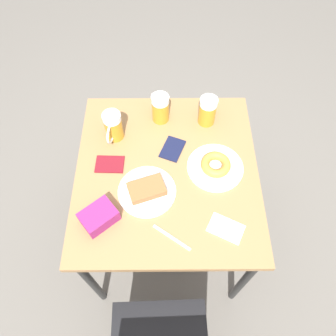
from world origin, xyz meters
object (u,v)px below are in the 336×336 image
at_px(plate_with_cake, 148,190).
at_px(beer_mug_center, 114,126).
at_px(beer_mug_right, 161,108).
at_px(napkin_folded, 227,228).
at_px(passport_near_edge, 111,164).
at_px(plate_with_donut, 217,166).
at_px(passport_far_edge, 174,149).
at_px(beer_mug_left, 209,110).
at_px(blue_pouch, 100,217).
at_px(fork, 173,238).

bearing_deg(plate_with_cake, beer_mug_center, -61.95).
xyz_separation_m(beer_mug_right, napkin_folded, (-0.26, 0.57, -0.07)).
distance_m(napkin_folded, passport_near_edge, 0.57).
height_order(beer_mug_center, napkin_folded, beer_mug_center).
relative_size(plate_with_donut, passport_far_edge, 1.66).
bearing_deg(beer_mug_left, passport_near_edge, 29.19).
xyz_separation_m(napkin_folded, blue_pouch, (0.50, -0.04, 0.03)).
distance_m(beer_mug_left, beer_mug_center, 0.45).
xyz_separation_m(plate_with_cake, blue_pouch, (0.19, 0.13, 0.02)).
bearing_deg(beer_mug_left, passport_far_edge, 45.21).
xyz_separation_m(plate_with_cake, beer_mug_center, (0.16, -0.30, 0.06)).
bearing_deg(beer_mug_center, plate_with_cake, 118.05).
xyz_separation_m(beer_mug_right, fork, (-0.05, 0.61, -0.07)).
xyz_separation_m(passport_near_edge, passport_far_edge, (-0.28, -0.08, 0.00)).
xyz_separation_m(beer_mug_right, blue_pouch, (0.24, 0.53, -0.04)).
bearing_deg(beer_mug_center, fork, 117.50).
relative_size(beer_mug_right, napkin_folded, 0.92).
relative_size(napkin_folded, blue_pouch, 0.94).
xyz_separation_m(fork, passport_far_edge, (-0.01, -0.42, 0.00)).
xyz_separation_m(plate_with_cake, passport_far_edge, (-0.11, -0.22, -0.01)).
bearing_deg(blue_pouch, passport_far_edge, -130.72).
height_order(plate_with_cake, beer_mug_right, beer_mug_right).
bearing_deg(beer_mug_right, plate_with_cake, 82.39).
bearing_deg(plate_with_donut, beer_mug_left, -85.83).
xyz_separation_m(plate_with_cake, beer_mug_left, (-0.28, -0.39, 0.06)).
xyz_separation_m(beer_mug_left, beer_mug_right, (0.22, -0.02, 0.00)).
bearing_deg(plate_with_cake, plate_with_donut, -158.57).
bearing_deg(fork, plate_with_donut, -121.48).
bearing_deg(passport_near_edge, beer_mug_left, -150.81).
height_order(fork, passport_near_edge, passport_near_edge).
distance_m(plate_with_donut, blue_pouch, 0.54).
distance_m(plate_with_donut, fork, 0.38).
xyz_separation_m(napkin_folded, passport_near_edge, (0.49, -0.30, 0.00)).
distance_m(beer_mug_center, blue_pouch, 0.42).
height_order(plate_with_donut, napkin_folded, plate_with_donut).
relative_size(fork, passport_far_edge, 1.00).
xyz_separation_m(beer_mug_left, napkin_folded, (-0.04, 0.55, -0.07)).
distance_m(plate_with_cake, blue_pouch, 0.22).
height_order(plate_with_donut, beer_mug_right, beer_mug_right).
height_order(plate_with_cake, fork, plate_with_cake).
xyz_separation_m(plate_with_donut, fork, (0.20, 0.32, -0.02)).
bearing_deg(blue_pouch, beer_mug_center, -93.91).
bearing_deg(beer_mug_center, beer_mug_right, -152.30).
relative_size(plate_with_cake, blue_pouch, 1.44).
bearing_deg(beer_mug_right, plate_with_donut, 130.14).
bearing_deg(beer_mug_center, beer_mug_left, -167.95).
distance_m(beer_mug_right, fork, 0.62).
distance_m(plate_with_donut, napkin_folded, 0.28).
distance_m(beer_mug_left, passport_far_edge, 0.25).
bearing_deg(plate_with_donut, passport_far_edge, -28.74).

